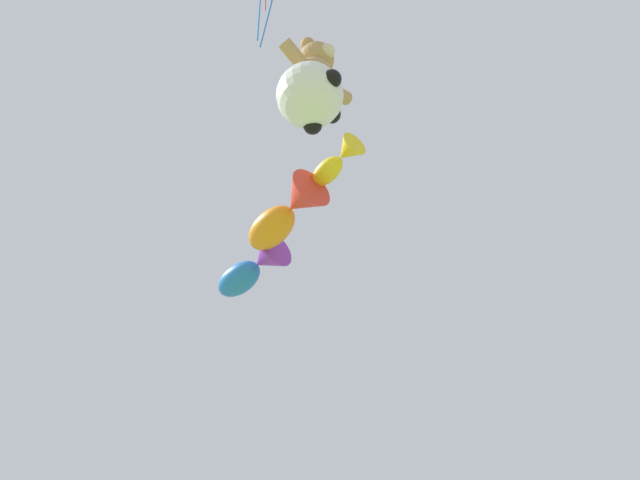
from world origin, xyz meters
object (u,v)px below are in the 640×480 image
Objects in this scene: teddy_bear_kite at (317,73)px; fish_kite_tangerine at (286,214)px; fish_kite_cobalt at (253,268)px; fish_kite_goldfin at (337,161)px; soccer_ball_kite at (310,96)px.

fish_kite_tangerine reaches higher than teddy_bear_kite.
fish_kite_cobalt reaches higher than fish_kite_tangerine.
teddy_bear_kite is at bearing -142.51° from fish_kite_goldfin.
fish_kite_tangerine is 1.11× the size of fish_kite_cobalt.
fish_kite_tangerine is (3.21, 4.13, 3.08)m from soccer_ball_kite.
fish_kite_cobalt is at bearing 70.53° from fish_kite_tangerine.
fish_kite_tangerine is at bearing -109.47° from fish_kite_cobalt.
fish_kite_cobalt is (0.71, 2.01, 0.05)m from fish_kite_tangerine.
teddy_bear_kite is 0.68× the size of fish_kite_tangerine.
fish_kite_tangerine is (2.87, 3.92, 1.70)m from teddy_bear_kite.
teddy_bear_kite is 1.09× the size of fish_kite_goldfin.
teddy_bear_kite is 0.75× the size of fish_kite_cobalt.
fish_kite_tangerine is (0.03, 1.75, -0.41)m from fish_kite_goldfin.
fish_kite_goldfin is 3.85m from fish_kite_cobalt.
fish_kite_cobalt is (3.92, 6.14, 3.12)m from soccer_ball_kite.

